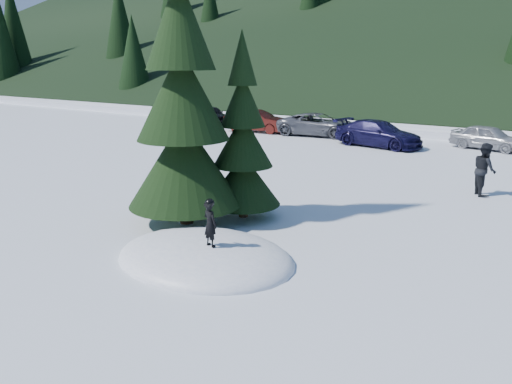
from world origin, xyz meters
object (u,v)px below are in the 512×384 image
Objects in this scene: spruce_tall at (182,106)px; spruce_short at (243,147)px; adult_0 at (484,169)px; car_2 at (318,125)px; car_3 at (378,134)px; car_0 at (211,115)px; car_1 at (257,121)px; child_skier at (210,224)px; car_4 at (488,137)px.

spruce_short is (1.00, 1.40, -1.22)m from spruce_tall.
adult_0 reaches higher than car_2.
spruce_tall is 1.71× the size of car_2.
adult_0 is 0.37× the size of car_3.
spruce_short is 23.51m from car_0.
spruce_tall is 16.09m from car_3.
car_1 reaches higher than car_3.
adult_0 reaches higher than child_skier.
adult_0 is 10.28m from car_3.
spruce_short is at bearing 110.86° from adult_0.
car_1 is (5.56, -1.98, 0.06)m from car_0.
child_skier is 0.27× the size of car_4.
car_3 is at bearing -104.99° from car_1.
car_2 is at bearing -58.07° from child_skier.
car_2 reaches higher than car_0.
car_4 is at bearing 77.53° from spruce_short.
spruce_short is 17.37m from car_2.
child_skier is (2.57, -2.02, -2.33)m from spruce_tall.
car_2 is 4.91m from car_3.
car_3 is (-2.96, 17.89, -0.29)m from child_skier.
spruce_short is at bearing -155.10° from car_1.
car_0 is 19.36m from car_4.
car_0 is 1.01× the size of car_4.
child_skier is at bearing -38.18° from spruce_tall.
car_2 is 9.71m from car_4.
child_skier is at bearing 128.92° from adult_0.
car_0 is (-21.01, 10.77, -0.26)m from adult_0.
spruce_short is at bearing -165.92° from car_3.
child_skier is 10.84m from adult_0.
car_3 reaches higher than car_2.
adult_0 is 0.48× the size of car_0.
adult_0 is at bearing -138.00° from car_2.
car_1 is (-15.45, 8.79, -0.20)m from adult_0.
child_skier reaches higher than car_2.
spruce_short is 8.70m from adult_0.
car_1 is at bearing 122.97° from spruce_short.
car_1 reaches higher than car_2.
car_3 is (8.68, -1.05, -0.00)m from car_1.
car_2 is at bearing 106.66° from car_4.
car_1 reaches higher than car_0.
car_4 is (4.72, 18.22, -2.68)m from spruce_tall.
child_skier is 0.27× the size of car_0.
car_1 is 4.16m from car_2.
car_3 reaches higher than car_4.
car_2 is at bearing 105.74° from spruce_tall.
car_4 is at bearing -56.73° from car_3.
child_skier is 0.24× the size of car_1.
spruce_short is 2.95× the size of adult_0.
child_skier is at bearing -122.44° from car_0.
spruce_tall reaches higher than car_4.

